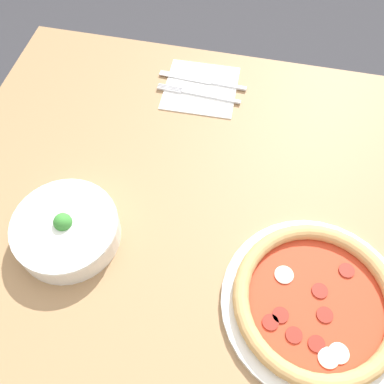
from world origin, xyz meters
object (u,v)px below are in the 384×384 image
object	(u,v)px
bowl	(66,229)
fork	(200,94)
pizza	(316,302)
knife	(206,81)

from	to	relation	value
bowl	fork	xyz separation A→B (m)	(0.39, -0.16, -0.02)
pizza	fork	bearing A→B (deg)	33.33
knife	fork	bearing A→B (deg)	83.95
bowl	knife	world-z (taller)	bowl
knife	pizza	bearing A→B (deg)	123.03
fork	knife	world-z (taller)	same
pizza	fork	distance (m)	0.50
fork	bowl	bearing A→B (deg)	70.90
pizza	bowl	distance (m)	0.43
pizza	fork	xyz separation A→B (m)	(0.42, 0.28, -0.01)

